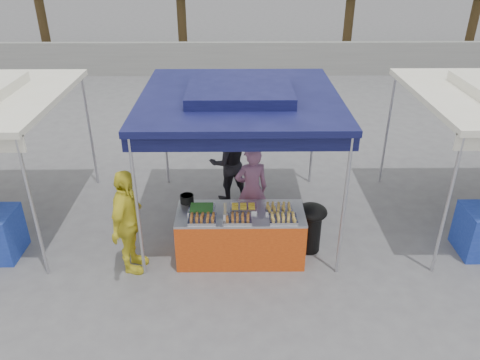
{
  "coord_description": "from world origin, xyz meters",
  "views": [
    {
      "loc": [
        -0.07,
        -6.29,
        4.7
      ],
      "look_at": [
        0.0,
        0.6,
        1.05
      ],
      "focal_mm": 35.0,
      "sensor_mm": 36.0,
      "label": 1
    }
  ],
  "objects_px": {
    "wok_burner": "(311,224)",
    "customer_person": "(128,222)",
    "vendor_table": "(240,235)",
    "vendor_woman": "(251,189)",
    "cooking_pot": "(187,199)",
    "helper_man": "(229,162)"
  },
  "relations": [
    {
      "from": "cooking_pot",
      "to": "wok_burner",
      "type": "distance_m",
      "value": 2.05
    },
    {
      "from": "cooking_pot",
      "to": "customer_person",
      "type": "bearing_deg",
      "value": -144.42
    },
    {
      "from": "vendor_woman",
      "to": "cooking_pot",
      "type": "bearing_deg",
      "value": 12.8
    },
    {
      "from": "vendor_woman",
      "to": "helper_man",
      "type": "bearing_deg",
      "value": -82.93
    },
    {
      "from": "vendor_table",
      "to": "customer_person",
      "type": "bearing_deg",
      "value": -170.68
    },
    {
      "from": "cooking_pot",
      "to": "vendor_woman",
      "type": "distance_m",
      "value": 1.18
    },
    {
      "from": "vendor_table",
      "to": "cooking_pot",
      "type": "distance_m",
      "value": 1.04
    },
    {
      "from": "vendor_table",
      "to": "customer_person",
      "type": "distance_m",
      "value": 1.77
    },
    {
      "from": "vendor_table",
      "to": "customer_person",
      "type": "relative_size",
      "value": 1.17
    },
    {
      "from": "customer_person",
      "to": "vendor_woman",
      "type": "bearing_deg",
      "value": -50.66
    },
    {
      "from": "wok_burner",
      "to": "customer_person",
      "type": "distance_m",
      "value": 2.9
    },
    {
      "from": "wok_burner",
      "to": "customer_person",
      "type": "bearing_deg",
      "value": -176.52
    },
    {
      "from": "vendor_table",
      "to": "vendor_woman",
      "type": "height_order",
      "value": "vendor_woman"
    },
    {
      "from": "customer_person",
      "to": "vendor_table",
      "type": "bearing_deg",
      "value": -71.66
    },
    {
      "from": "cooking_pot",
      "to": "wok_burner",
      "type": "relative_size",
      "value": 0.26
    },
    {
      "from": "cooking_pot",
      "to": "wok_burner",
      "type": "height_order",
      "value": "cooking_pot"
    },
    {
      "from": "vendor_table",
      "to": "helper_man",
      "type": "bearing_deg",
      "value": 96.09
    },
    {
      "from": "wok_burner",
      "to": "cooking_pot",
      "type": "bearing_deg",
      "value": 170.5
    },
    {
      "from": "helper_man",
      "to": "customer_person",
      "type": "xyz_separation_m",
      "value": [
        -1.49,
        -2.22,
        0.08
      ]
    },
    {
      "from": "helper_man",
      "to": "wok_burner",
      "type": "bearing_deg",
      "value": 112.03
    },
    {
      "from": "cooking_pot",
      "to": "helper_man",
      "type": "relative_size",
      "value": 0.14
    },
    {
      "from": "wok_burner",
      "to": "helper_man",
      "type": "bearing_deg",
      "value": 121.87
    }
  ]
}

